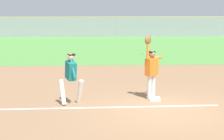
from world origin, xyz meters
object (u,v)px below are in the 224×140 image
object	(u,v)px
baseball	(142,53)
parked_car_red	(157,29)
runner	(71,75)
parked_car_silver	(118,29)
parked_car_white	(78,29)
fielder	(151,68)
first_base	(155,99)

from	to	relation	value
baseball	parked_car_red	xyz separation A→B (m)	(5.36, 28.61, -0.95)
runner	baseball	distance (m)	2.62
runner	parked_car_silver	xyz separation A→B (m)	(3.32, 29.48, -0.32)
baseball	parked_car_white	distance (m)	28.76
fielder	parked_car_white	size ratio (longest dim) A/B	0.50
parked_car_red	runner	bearing A→B (deg)	-111.30
first_base	baseball	world-z (taller)	baseball
baseball	parked_car_white	bearing A→B (deg)	97.41
fielder	baseball	distance (m)	0.61
fielder	parked_car_white	xyz separation A→B (m)	(-4.04, 28.62, -0.45)
baseball	parked_car_white	world-z (taller)	baseball
baseball	parked_car_white	size ratio (longest dim) A/B	0.02
parked_car_silver	parked_car_red	xyz separation A→B (m)	(4.50, -0.20, 0.00)
fielder	runner	distance (m)	2.84
first_base	parked_car_red	xyz separation A→B (m)	(4.92, 28.91, 0.63)
parked_car_white	runner	bearing A→B (deg)	-83.19
parked_car_silver	parked_car_red	distance (m)	4.50
parked_car_silver	fielder	bearing A→B (deg)	-88.40
fielder	runner	bearing A→B (deg)	61.97
first_base	runner	xyz separation A→B (m)	(-2.89, -0.37, 0.96)
first_base	fielder	xyz separation A→B (m)	(-0.11, 0.19, 1.08)
first_base	parked_car_red	size ratio (longest dim) A/B	0.08
first_base	parked_car_red	world-z (taller)	parked_car_red
runner	parked_car_red	xyz separation A→B (m)	(7.81, 29.28, -0.32)
first_base	parked_car_white	distance (m)	29.11
baseball	runner	bearing A→B (deg)	-164.59
parked_car_white	parked_car_silver	xyz separation A→B (m)	(4.57, 0.30, 0.00)
fielder	parked_car_silver	bearing A→B (deg)	-40.52
fielder	parked_car_red	bearing A→B (deg)	-49.40
runner	parked_car_silver	distance (m)	29.67
parked_car_white	first_base	bearing A→B (deg)	-77.47
parked_car_white	parked_car_silver	size ratio (longest dim) A/B	1.01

